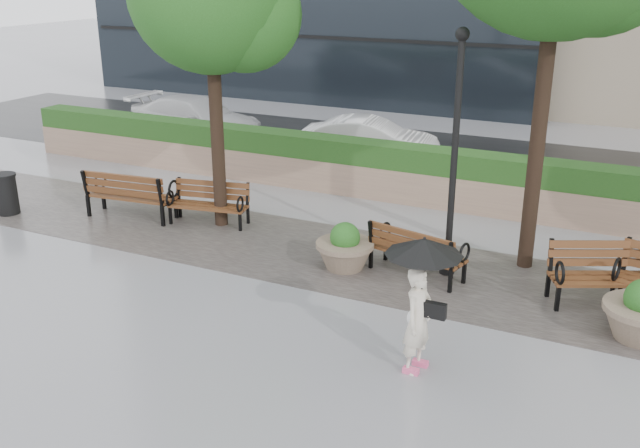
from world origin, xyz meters
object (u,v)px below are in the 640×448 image
at_px(trash_bin, 6,195).
at_px(bench_2, 416,262).
at_px(pedestrian, 421,292).
at_px(planter_left, 345,251).
at_px(car_left, 197,119).
at_px(bench_1, 209,212).
at_px(bench_0, 132,204).
at_px(car_right, 370,141).
at_px(bench_3, 608,287).
at_px(lamppost, 453,171).

bearing_deg(trash_bin, bench_2, 4.61).
xyz_separation_m(trash_bin, pedestrian, (10.59, -2.27, 0.75)).
distance_m(bench_2, trash_bin, 9.58).
height_order(planter_left, pedestrian, pedestrian).
relative_size(car_left, pedestrian, 2.38).
xyz_separation_m(bench_1, trash_bin, (-4.55, -1.44, 0.17)).
height_order(bench_0, car_right, car_right).
bearing_deg(pedestrian, trash_bin, 90.01).
bearing_deg(bench_3, planter_left, 161.58).
relative_size(trash_bin, pedestrian, 0.46).
height_order(bench_1, bench_3, bench_3).
bearing_deg(bench_1, bench_2, -18.41).
distance_m(bench_3, car_right, 9.67).
bearing_deg(pedestrian, bench_3, -21.55).
height_order(bench_1, planter_left, bench_1).
height_order(bench_0, bench_3, bench_0).
distance_m(car_left, car_right, 6.17).
xyz_separation_m(bench_2, car_right, (-3.75, 6.95, 0.37)).
xyz_separation_m(bench_2, car_left, (-9.92, 7.24, 0.40)).
bearing_deg(car_right, bench_2, -162.60).
bearing_deg(pedestrian, car_right, 37.74).
height_order(bench_1, car_left, car_left).
xyz_separation_m(bench_3, planter_left, (-4.59, -0.57, 0.05)).
bearing_deg(car_right, bench_3, -144.36).
bearing_deg(bench_0, trash_bin, 14.54).
relative_size(bench_2, car_right, 0.48).
bearing_deg(trash_bin, bench_0, 20.72).
relative_size(bench_3, car_left, 0.44).
relative_size(bench_3, car_right, 0.53).
bearing_deg(car_right, pedestrian, -165.33).
bearing_deg(lamppost, planter_left, -160.89).
distance_m(lamppost, pedestrian, 3.54).
bearing_deg(car_right, bench_1, 157.82).
height_order(lamppost, car_left, lamppost).
bearing_deg(lamppost, bench_1, 176.79).
distance_m(trash_bin, car_left, 8.02).
distance_m(trash_bin, lamppost, 10.21).
bearing_deg(lamppost, bench_3, -1.16).
xyz_separation_m(bench_2, trash_bin, (-9.55, -0.77, 0.17)).
relative_size(car_right, pedestrian, 2.00).
bearing_deg(bench_2, car_left, -22.78).
bearing_deg(car_right, bench_0, 144.43).
height_order(planter_left, lamppost, lamppost).
height_order(bench_3, planter_left, bench_3).
distance_m(planter_left, pedestrian, 3.75).
height_order(planter_left, trash_bin, planter_left).
relative_size(trash_bin, car_right, 0.23).
distance_m(bench_0, trash_bin, 2.93).
distance_m(bench_0, car_left, 7.64).
bearing_deg(car_left, car_right, -89.92).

